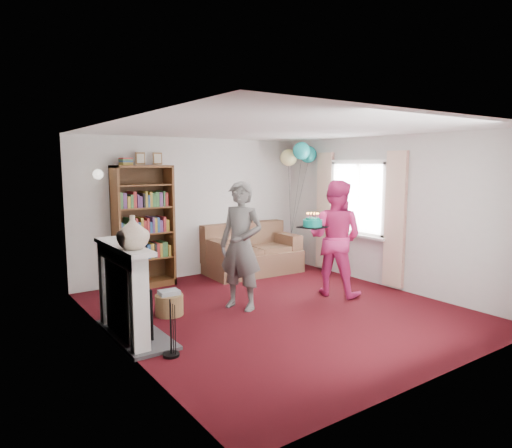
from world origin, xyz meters
TOP-DOWN VIEW (x-y plane):
  - ground at (0.00, 0.00)m, footprint 5.00×5.00m
  - wall_back at (0.00, 2.51)m, footprint 4.50×0.02m
  - wall_left at (-2.26, 0.00)m, footprint 0.02×5.00m
  - wall_right at (2.26, 0.00)m, footprint 0.02×5.00m
  - ceiling at (0.00, 0.00)m, footprint 4.50×5.00m
  - fireplace at (-2.09, 0.19)m, footprint 0.55×1.80m
  - window_bay at (2.21, 0.60)m, footprint 0.14×2.02m
  - wall_sconce at (-1.75, 2.36)m, footprint 0.16×0.23m
  - bookcase at (-1.08, 2.30)m, footprint 0.96×0.42m
  - sofa at (0.94, 2.07)m, footprint 1.74×0.92m
  - wicker_basket at (-1.35, 0.68)m, footprint 0.38×0.38m
  - person_striped at (-0.39, 0.36)m, footprint 0.68×0.78m
  - person_magenta at (1.20, 0.12)m, footprint 0.99×1.08m
  - birthday_cake at (0.69, 0.09)m, footprint 0.34×0.34m
  - balloons at (1.90, 1.83)m, footprint 0.66×0.71m
  - mantel_vase at (-2.12, -0.15)m, footprint 0.41×0.41m

SIDE VIEW (x-z plane):
  - ground at x=0.00m, z-range 0.00..0.00m
  - wicker_basket at x=-1.35m, z-range -0.02..0.33m
  - sofa at x=0.94m, z-range -0.12..0.80m
  - fireplace at x=-2.09m, z-range -0.05..1.07m
  - person_magenta at x=1.20m, z-range 0.00..1.79m
  - person_striped at x=-0.39m, z-range 0.00..1.81m
  - bookcase at x=-1.08m, z-range -0.13..2.10m
  - birthday_cake at x=0.69m, z-range 1.06..1.28m
  - window_bay at x=2.21m, z-range 0.10..2.30m
  - wall_back at x=0.00m, z-range 0.00..2.50m
  - wall_left at x=-2.26m, z-range 0.00..2.50m
  - wall_right at x=2.26m, z-range 0.00..2.50m
  - mantel_vase at x=-2.12m, z-range 1.12..1.49m
  - wall_sconce at x=-1.75m, z-range 1.80..1.96m
  - balloons at x=1.90m, z-range 1.33..3.11m
  - ceiling at x=0.00m, z-range 2.50..2.51m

